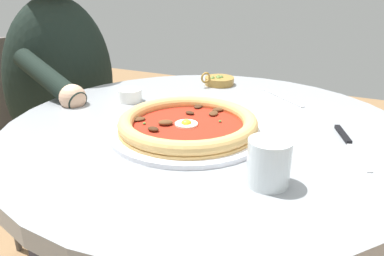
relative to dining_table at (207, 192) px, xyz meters
name	(u,v)px	position (x,y,z in m)	size (l,w,h in m)	color
dining_table	(207,192)	(0.00, 0.00, 0.00)	(0.92, 0.92, 0.76)	gray
pizza_on_plate	(188,125)	(0.06, -0.02, 0.19)	(0.34, 0.34, 0.04)	white
water_glass	(268,165)	(0.20, 0.19, 0.21)	(0.07, 0.07, 0.08)	silver
steak_knife	(347,140)	(-0.04, 0.29, 0.18)	(0.20, 0.08, 0.01)	silver
ramekin_capers	(130,95)	(-0.08, -0.26, 0.19)	(0.06, 0.06, 0.03)	white
olive_pan	(219,81)	(-0.33, -0.10, 0.19)	(0.11, 0.09, 0.05)	olive
fork_utensil	(282,98)	(-0.27, 0.11, 0.18)	(0.12, 0.14, 0.00)	#BCBCC1
diner_person	(69,133)	(-0.21, -0.63, -0.04)	(0.48, 0.47, 1.21)	#282833
cafe_chair_diner	(51,129)	(-0.26, -0.76, -0.06)	(0.49, 0.49, 0.87)	#504A45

